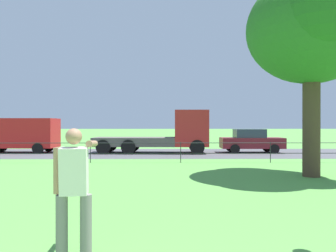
{
  "coord_description": "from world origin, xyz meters",
  "views": [
    {
      "loc": [
        1.37,
        -1.41,
        1.82
      ],
      "look_at": [
        1.49,
        8.8,
        1.78
      ],
      "focal_mm": 35.54,
      "sensor_mm": 36.0,
      "label": 1
    }
  ],
  "objects": [
    {
      "name": "car_maroon_right",
      "position": [
        7.05,
        20.23,
        0.78
      ],
      "size": [
        4.03,
        1.87,
        1.54
      ],
      "color": "maroon",
      "rests_on": "ground"
    },
    {
      "name": "person_thrower",
      "position": [
        0.15,
        3.09,
        0.96
      ],
      "size": [
        0.51,
        0.78,
        1.77
      ],
      "color": "slate",
      "rests_on": "ground"
    },
    {
      "name": "tree_large_lawn",
      "position": [
        6.68,
        10.04,
        5.21
      ],
      "size": [
        4.59,
        5.1,
        7.11
      ],
      "color": "#4C3828",
      "rests_on": "ground"
    },
    {
      "name": "street_strip",
      "position": [
        0.0,
        19.95,
        0.0
      ],
      "size": [
        80.0,
        7.47,
        0.01
      ],
      "primitive_type": "cube",
      "color": "#4C4C51",
      "rests_on": "ground"
    },
    {
      "name": "park_fence",
      "position": [
        0.0,
        14.52,
        0.67
      ],
      "size": [
        30.36,
        0.04,
        1.0
      ],
      "color": "#232328",
      "rests_on": "ground"
    },
    {
      "name": "panel_van_center",
      "position": [
        -8.2,
        20.42,
        1.27
      ],
      "size": [
        5.04,
        2.18,
        2.24
      ],
      "color": "red",
      "rests_on": "ground"
    },
    {
      "name": "flatbed_truck_far_left",
      "position": [
        1.64,
        20.03,
        1.22
      ],
      "size": [
        7.38,
        2.66,
        2.75
      ],
      "color": "#B22323",
      "rests_on": "ground"
    }
  ]
}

